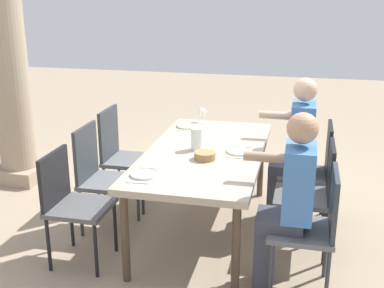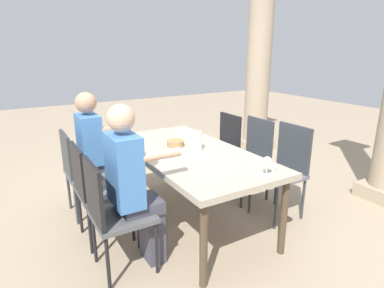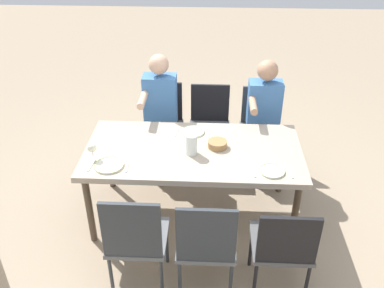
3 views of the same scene
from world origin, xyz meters
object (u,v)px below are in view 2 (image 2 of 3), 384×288
dining_table (190,157)px  bread_basket (175,143)px  diner_man_white (133,184)px  stone_column_near (259,62)px  plate_2 (262,166)px  diner_woman_green (97,149)px  chair_mid_north (251,154)px  chair_mid_south (94,186)px  plate_1 (164,155)px  water_pitcher (197,142)px  plate_0 (185,131)px  chair_west_south (80,168)px  wine_glass_2 (267,162)px  chair_west_north (222,143)px  chair_east_south (112,210)px  chair_east_north (284,166)px

dining_table → bread_basket: 0.24m
diner_man_white → stone_column_near: 3.63m
dining_table → plate_2: plate_2 is taller
plate_2 → diner_woman_green: bearing=-143.5°
chair_mid_north → chair_mid_south: size_ratio=1.02×
bread_basket → dining_table: bearing=11.3°
plate_1 → dining_table: bearing=93.6°
diner_woman_green → bread_basket: 0.83m
water_pitcher → bread_basket: water_pitcher is taller
chair_mid_south → plate_0: bearing=113.2°
chair_west_south → wine_glass_2: same height
dining_table → diner_man_white: diner_man_white is taller
dining_table → stone_column_near: 2.85m
plate_2 → dining_table: bearing=-156.3°
bread_basket → diner_woman_green: bearing=-125.3°
chair_mid_south → diner_woman_green: 0.61m
chair_mid_south → diner_man_white: 0.58m
chair_mid_north → diner_woman_green: size_ratio=0.72×
chair_mid_north → diner_man_white: diner_man_white is taller
chair_west_north → diner_man_white: bearing=-56.3°
chair_west_north → plate_0: (0.04, -0.58, 0.24)m
plate_0 → chair_west_north: bearing=93.7°
chair_mid_north → stone_column_near: (-1.44, 1.34, 0.95)m
chair_east_south → plate_0: chair_east_south is taller
chair_east_north → wine_glass_2: 0.90m
chair_west_north → plate_0: bearing=-86.3°
chair_west_north → water_pitcher: size_ratio=4.75×
plate_0 → plate_2: size_ratio=0.84×
chair_east_north → stone_column_near: (-1.96, 1.34, 0.93)m
chair_mid_south → plate_2: chair_mid_south is taller
plate_2 → water_pitcher: bearing=-161.2°
diner_man_white → bread_basket: size_ratio=7.80×
stone_column_near → plate_2: (2.26, -1.94, -0.72)m
diner_woman_green → dining_table: bearing=46.0°
water_pitcher → chair_east_south: bearing=-69.3°
chair_east_south → plate_2: 1.26m
stone_column_near → chair_mid_south: bearing=-65.3°
dining_table → bread_basket: bearing=-168.7°
chair_west_south → chair_mid_north: size_ratio=0.97×
chair_west_south → chair_east_north: chair_east_north is taller
diner_man_white → plate_2: 1.07m
diner_man_white → plate_1: diner_man_white is taller
chair_mid_north → chair_east_north: 0.52m
wine_glass_2 → chair_west_south: bearing=-144.4°
chair_east_south → chair_east_north: bearing=90.0°
chair_east_north → water_pitcher: (-0.37, -0.83, 0.29)m
chair_east_north → diner_woman_green: (-1.07, -1.62, 0.15)m
diner_woman_green → chair_east_south: bearing=-9.7°
plate_2 → wine_glass_2: size_ratio=1.60×
chair_east_south → water_pitcher: 1.08m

